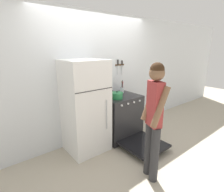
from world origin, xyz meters
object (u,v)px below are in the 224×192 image
at_px(refrigerator, 85,107).
at_px(dutch_oven_pot, 117,96).
at_px(person, 154,116).
at_px(tea_kettle, 109,92).
at_px(utensil_jar, 122,90).
at_px(stove_range, 120,117).

height_order(refrigerator, dutch_oven_pot, refrigerator).
bearing_deg(dutch_oven_pot, person, -103.75).
relative_size(tea_kettle, utensil_jar, 0.83).
distance_m(refrigerator, person, 1.30).
bearing_deg(refrigerator, stove_range, -3.47).
relative_size(refrigerator, utensil_jar, 5.96).
bearing_deg(tea_kettle, stove_range, -46.11).
distance_m(stove_range, tea_kettle, 0.58).
height_order(stove_range, tea_kettle, tea_kettle).
relative_size(dutch_oven_pot, tea_kettle, 1.20).
bearing_deg(utensil_jar, stove_range, -138.17).
height_order(refrigerator, utensil_jar, refrigerator).
relative_size(utensil_jar, person, 0.17).
bearing_deg(dutch_oven_pot, refrigerator, 166.92).
distance_m(refrigerator, utensil_jar, 1.02).
distance_m(refrigerator, dutch_oven_pot, 0.65).
distance_m(dutch_oven_pot, person, 1.13).
bearing_deg(refrigerator, tea_kettle, 11.08).
xyz_separation_m(refrigerator, utensil_jar, (1.00, 0.13, 0.15)).
bearing_deg(stove_range, refrigerator, 176.53).
height_order(refrigerator, stove_range, refrigerator).
distance_m(refrigerator, stove_range, 0.89).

